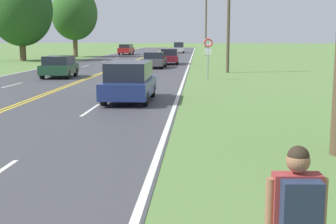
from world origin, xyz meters
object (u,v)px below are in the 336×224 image
Objects in this scene: traffic_sign at (208,48)px; car_dark_green_hatchback_mid_near at (59,66)px; tree_mid_treeline at (74,14)px; car_dark_grey_sedan_mid_far at (154,60)px; car_maroon_sedan_receding at (169,56)px; hitchhiker_person at (297,216)px; car_red_suv_distant at (126,49)px; tree_left_verge at (21,10)px; car_silver_suv_horizon at (179,47)px; car_dark_blue_van_approaching at (130,81)px.

traffic_sign is 10.40m from car_dark_green_hatchback_mid_near.
tree_mid_treeline reaches higher than car_dark_grey_sedan_mid_far.
tree_mid_treeline is 22.24m from car_maroon_sedan_receding.
tree_mid_treeline reaches higher than car_dark_green_hatchback_mid_near.
traffic_sign is at bearing 23.38° from car_dark_grey_sedan_mid_far.
hitchhiker_person is 0.66× the size of traffic_sign.
car_red_suv_distant is at bearing -164.98° from car_dark_grey_sedan_mid_far.
hitchhiker_person is at bearing -168.12° from car_red_suv_distant.
car_red_suv_distant is at bearing 64.69° from tree_left_verge.
car_dark_green_hatchback_mid_near is at bearing 174.36° from traffic_sign.
car_dark_grey_sedan_mid_far is 31.91m from car_red_suv_distant.
car_silver_suv_horizon is at bearing -0.12° from hitchhiker_person.
hitchhiker_person is 29.50m from car_dark_green_hatchback_mid_near.
car_dark_green_hatchback_mid_near is 0.80× the size of car_maroon_sedan_receding.
tree_mid_treeline is 2.21× the size of car_dark_grey_sedan_mid_far.
car_dark_blue_van_approaching is at bearing -169.32° from car_red_suv_distant.
tree_mid_treeline is 2.55× the size of car_dark_green_hatchback_mid_near.
car_dark_blue_van_approaching reaches higher than car_red_suv_distant.
tree_mid_treeline is 1.97× the size of car_red_suv_distant.
tree_mid_treeline is 34.00m from car_dark_green_hatchback_mid_near.
car_red_suv_distant is (-7.40, 31.04, 0.14)m from car_dark_grey_sedan_mid_far.
car_red_suv_distant is (-12.38, 69.11, -0.22)m from hitchhiker_person.
hitchhiker_person reaches higher than car_dark_grey_sedan_mid_far.
car_maroon_sedan_receding is at bearing 1.82° from hitchhiker_person.
car_dark_grey_sedan_mid_far is 0.89× the size of car_red_suv_distant.
tree_mid_treeline reaches higher than car_red_suv_distant.
tree_mid_treeline is at bearing 117.76° from traffic_sign.
tree_left_verge is (-21.24, 23.12, 3.81)m from traffic_sign.
tree_left_verge is 1.05× the size of tree_mid_treeline.
tree_left_verge is at bearing -31.58° from car_silver_suv_horizon.
car_red_suv_distant is 11.39m from car_silver_suv_horizon.
hitchhiker_person is at bearing 3.59° from car_silver_suv_horizon.
traffic_sign is at bearing 10.55° from car_maroon_sedan_receding.
tree_mid_treeline is (3.46, 10.66, 0.07)m from tree_left_verge.
car_dark_green_hatchback_mid_near is 0.77× the size of car_red_suv_distant.
traffic_sign is at bearing -2.60° from hitchhiker_person.
car_dark_green_hatchback_mid_near is 0.86× the size of car_dark_grey_sedan_mid_far.
car_red_suv_distant is at bearing 105.75° from traffic_sign.
tree_mid_treeline is 46.74m from car_dark_blue_van_approaching.
car_dark_green_hatchback_mid_near is at bearing 17.76° from hitchhiker_person.
car_dark_blue_van_approaching is (14.12, -44.27, -5.03)m from tree_mid_treeline.
tree_left_verge is at bearing -109.27° from car_maroon_sedan_receding.
tree_mid_treeline reaches higher than car_silver_suv_horizon.
tree_mid_treeline is at bearing 148.65° from car_red_suv_distant.
car_dark_green_hatchback_mid_near is 17.67m from car_maroon_sedan_receding.
car_silver_suv_horizon reaches higher than car_dark_green_hatchback_mid_near.
car_silver_suv_horizon is at bearing 179.43° from car_maroon_sedan_receding.
tree_mid_treeline is at bearing -162.18° from car_dark_blue_van_approaching.
car_silver_suv_horizon is at bearing 94.54° from traffic_sign.
car_silver_suv_horizon is (-0.40, 33.35, 0.16)m from car_maroon_sedan_receding.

